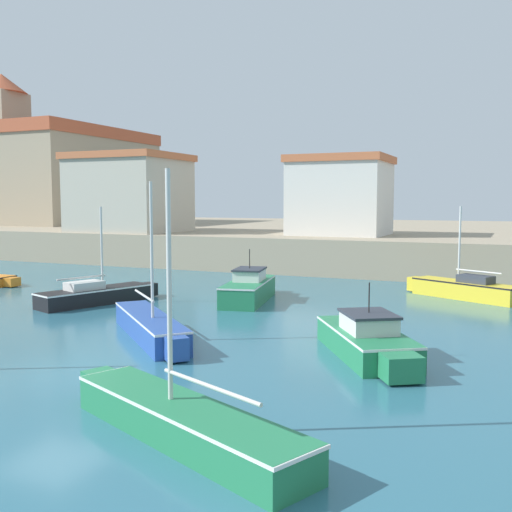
{
  "coord_description": "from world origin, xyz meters",
  "views": [
    {
      "loc": [
        11.38,
        -12.29,
        4.66
      ],
      "look_at": [
        -0.15,
        14.06,
        2.0
      ],
      "focal_mm": 42.0,
      "sensor_mm": 36.0,
      "label": 1
    }
  ],
  "objects_px": {
    "sailboat_green_2": "(181,419)",
    "sailboat_blue_8": "(150,326)",
    "harbor_shed_near_wharf": "(340,195)",
    "sailboat_yellow_5": "(464,288)",
    "harbor_shed_mid_row": "(130,193)",
    "church": "(64,172)",
    "motorboat_green_0": "(368,340)",
    "lighthouse": "(6,170)",
    "motorboat_green_9": "(249,288)",
    "sailboat_black_1": "(97,294)"
  },
  "relations": [
    {
      "from": "lighthouse",
      "to": "church",
      "type": "bearing_deg",
      "value": 9.72
    },
    {
      "from": "sailboat_blue_8",
      "to": "harbor_shed_near_wharf",
      "type": "xyz_separation_m",
      "value": [
        -0.11,
        23.84,
        4.6
      ]
    },
    {
      "from": "sailboat_blue_8",
      "to": "lighthouse",
      "type": "distance_m",
      "value": 52.18
    },
    {
      "from": "motorboat_green_0",
      "to": "motorboat_green_9",
      "type": "bearing_deg",
      "value": 133.69
    },
    {
      "from": "motorboat_green_0",
      "to": "harbor_shed_mid_row",
      "type": "height_order",
      "value": "harbor_shed_mid_row"
    },
    {
      "from": "motorboat_green_9",
      "to": "harbor_shed_near_wharf",
      "type": "bearing_deg",
      "value": 90.1
    },
    {
      "from": "harbor_shed_near_wharf",
      "to": "church",
      "type": "bearing_deg",
      "value": 163.35
    },
    {
      "from": "motorboat_green_0",
      "to": "harbor_shed_near_wharf",
      "type": "xyz_separation_m",
      "value": [
        -7.4,
        23.24,
        4.53
      ]
    },
    {
      "from": "sailboat_black_1",
      "to": "harbor_shed_near_wharf",
      "type": "height_order",
      "value": "harbor_shed_near_wharf"
    },
    {
      "from": "motorboat_green_0",
      "to": "sailboat_yellow_5",
      "type": "bearing_deg",
      "value": 82.07
    },
    {
      "from": "harbor_shed_near_wharf",
      "to": "sailboat_yellow_5",
      "type": "bearing_deg",
      "value": -49.67
    },
    {
      "from": "motorboat_green_0",
      "to": "sailboat_green_2",
      "type": "bearing_deg",
      "value": -104.15
    },
    {
      "from": "motorboat_green_0",
      "to": "sailboat_blue_8",
      "type": "xyz_separation_m",
      "value": [
        -7.29,
        -0.6,
        -0.07
      ]
    },
    {
      "from": "sailboat_black_1",
      "to": "sailboat_blue_8",
      "type": "height_order",
      "value": "sailboat_blue_8"
    },
    {
      "from": "sailboat_green_2",
      "to": "sailboat_blue_8",
      "type": "bearing_deg",
      "value": 127.4
    },
    {
      "from": "church",
      "to": "harbor_shed_near_wharf",
      "type": "distance_m",
      "value": 34.52
    },
    {
      "from": "sailboat_green_2",
      "to": "sailboat_yellow_5",
      "type": "height_order",
      "value": "sailboat_green_2"
    },
    {
      "from": "sailboat_green_2",
      "to": "lighthouse",
      "type": "relative_size",
      "value": 0.56
    },
    {
      "from": "sailboat_black_1",
      "to": "motorboat_green_9",
      "type": "height_order",
      "value": "sailboat_black_1"
    },
    {
      "from": "sailboat_yellow_5",
      "to": "sailboat_black_1",
      "type": "bearing_deg",
      "value": -151.63
    },
    {
      "from": "motorboat_green_9",
      "to": "motorboat_green_0",
      "type": "bearing_deg",
      "value": -46.31
    },
    {
      "from": "motorboat_green_9",
      "to": "harbor_shed_near_wharf",
      "type": "distance_m",
      "value": 16.14
    },
    {
      "from": "harbor_shed_near_wharf",
      "to": "sailboat_black_1",
      "type": "bearing_deg",
      "value": -107.63
    },
    {
      "from": "motorboat_green_0",
      "to": "lighthouse",
      "type": "relative_size",
      "value": 0.45
    },
    {
      "from": "sailboat_green_2",
      "to": "lighthouse",
      "type": "distance_m",
      "value": 60.73
    },
    {
      "from": "sailboat_black_1",
      "to": "sailboat_yellow_5",
      "type": "height_order",
      "value": "sailboat_yellow_5"
    },
    {
      "from": "sailboat_black_1",
      "to": "sailboat_green_2",
      "type": "xyz_separation_m",
      "value": [
        11.5,
        -11.91,
        -0.03
      ]
    },
    {
      "from": "sailboat_blue_8",
      "to": "harbor_shed_near_wharf",
      "type": "relative_size",
      "value": 0.83
    },
    {
      "from": "motorboat_green_0",
      "to": "sailboat_black_1",
      "type": "distance_m",
      "value": 14.09
    },
    {
      "from": "harbor_shed_mid_row",
      "to": "sailboat_yellow_5",
      "type": "bearing_deg",
      "value": -18.67
    },
    {
      "from": "church",
      "to": "harbor_shed_mid_row",
      "type": "relative_size",
      "value": 2.27
    },
    {
      "from": "sailboat_green_2",
      "to": "harbor_shed_near_wharf",
      "type": "height_order",
      "value": "harbor_shed_near_wharf"
    },
    {
      "from": "sailboat_yellow_5",
      "to": "harbor_shed_near_wharf",
      "type": "relative_size",
      "value": 0.84
    },
    {
      "from": "sailboat_yellow_5",
      "to": "sailboat_green_2",
      "type": "bearing_deg",
      "value": -100.32
    },
    {
      "from": "motorboat_green_0",
      "to": "sailboat_black_1",
      "type": "height_order",
      "value": "sailboat_black_1"
    },
    {
      "from": "sailboat_yellow_5",
      "to": "church",
      "type": "xyz_separation_m",
      "value": [
        -42.11,
        20.63,
        7.23
      ]
    },
    {
      "from": "sailboat_green_2",
      "to": "harbor_shed_mid_row",
      "type": "height_order",
      "value": "harbor_shed_mid_row"
    },
    {
      "from": "sailboat_green_2",
      "to": "sailboat_blue_8",
      "type": "height_order",
      "value": "sailboat_blue_8"
    },
    {
      "from": "sailboat_green_2",
      "to": "sailboat_blue_8",
      "type": "distance_m",
      "value": 8.84
    },
    {
      "from": "sailboat_yellow_5",
      "to": "lighthouse",
      "type": "relative_size",
      "value": 0.47
    },
    {
      "from": "sailboat_black_1",
      "to": "sailboat_green_2",
      "type": "distance_m",
      "value": 16.56
    },
    {
      "from": "sailboat_black_1",
      "to": "lighthouse",
      "type": "xyz_separation_m",
      "value": [
        -33.98,
        27.61,
        7.6
      ]
    },
    {
      "from": "church",
      "to": "harbor_shed_mid_row",
      "type": "distance_m",
      "value": 21.0
    },
    {
      "from": "church",
      "to": "sailboat_green_2",
      "type": "bearing_deg",
      "value": -46.65
    },
    {
      "from": "motorboat_green_0",
      "to": "motorboat_green_9",
      "type": "xyz_separation_m",
      "value": [
        -7.38,
        7.72,
        0.09
      ]
    },
    {
      "from": "sailboat_green_2",
      "to": "motorboat_green_9",
      "type": "height_order",
      "value": "sailboat_green_2"
    },
    {
      "from": "harbor_shed_near_wharf",
      "to": "harbor_shed_mid_row",
      "type": "height_order",
      "value": "harbor_shed_mid_row"
    },
    {
      "from": "sailboat_green_2",
      "to": "harbor_shed_mid_row",
      "type": "relative_size",
      "value": 0.84
    },
    {
      "from": "sailboat_yellow_5",
      "to": "church",
      "type": "relative_size",
      "value": 0.31
    },
    {
      "from": "sailboat_black_1",
      "to": "harbor_shed_near_wharf",
      "type": "relative_size",
      "value": 0.89
    }
  ]
}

